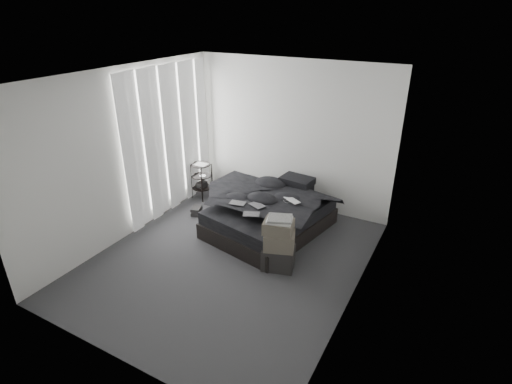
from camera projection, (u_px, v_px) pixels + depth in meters
The scene contains 25 objects.
floor at pixel (230, 259), 5.83m from camera, with size 3.60×4.20×0.01m, color #353538.
ceiling at pixel (224, 76), 4.72m from camera, with size 3.60×4.20×0.01m, color white.
wall_back at pixel (292, 136), 6.94m from camera, with size 3.60×0.01×2.60m, color white.
wall_front at pixel (102, 257), 3.61m from camera, with size 3.60×0.01×2.60m, color white.
wall_left at pixel (127, 155), 6.06m from camera, with size 0.01×4.20×2.60m, color white.
wall_right at pixel (362, 207), 4.49m from camera, with size 0.01×4.20×2.60m, color white.
window_left at pixel (167, 136), 6.74m from camera, with size 0.02×2.00×2.30m, color white.
curtain_left at pixel (169, 141), 6.75m from camera, with size 0.06×2.12×2.48m, color white.
bed at pixel (270, 223), 6.52m from camera, with size 1.44×1.90×0.26m, color black.
mattress at pixel (270, 211), 6.43m from camera, with size 1.38×1.84×0.20m, color black.
duvet at pixel (268, 200), 6.30m from camera, with size 1.40×1.62×0.22m, color black.
pillow_lower at pixel (294, 186), 6.89m from camera, with size 0.57×0.39×0.13m, color black.
pillow_upper at pixel (297, 181), 6.79m from camera, with size 0.53×0.37×0.12m, color black.
laptop at pixel (290, 197), 6.11m from camera, with size 0.30×0.20×0.02m, color silver.
comic_a at pixel (238, 199), 6.07m from camera, with size 0.24×0.16×0.01m, color black.
comic_b at pixel (257, 201), 6.00m from camera, with size 0.24×0.16×0.01m, color black.
comic_c at pixel (251, 209), 5.74m from camera, with size 0.24×0.16×0.01m, color black.
side_stand at pixel (202, 181), 7.55m from camera, with size 0.37×0.37×0.67m, color black.
papers at pixel (201, 164), 7.40m from camera, with size 0.26×0.19×0.01m, color white.
floor_books at pixel (197, 211), 7.03m from camera, with size 0.15×0.21×0.15m, color black.
box_lower at pixel (278, 257), 5.58m from camera, with size 0.44×0.34×0.32m, color black.
box_mid at pixel (279, 240), 5.45m from camera, with size 0.41×0.32×0.25m, color #585145.
box_upper at pixel (279, 227), 5.37m from camera, with size 0.39×0.31×0.17m, color #585145.
art_book_white at pixel (279, 220), 5.33m from camera, with size 0.33×0.27×0.03m, color silver.
art_book_snake at pixel (280, 218), 5.30m from camera, with size 0.32×0.26×0.03m, color silver.
Camera 1 is at (2.67, -4.08, 3.36)m, focal length 28.00 mm.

